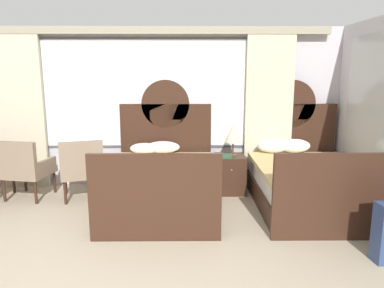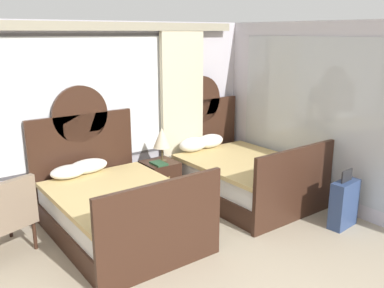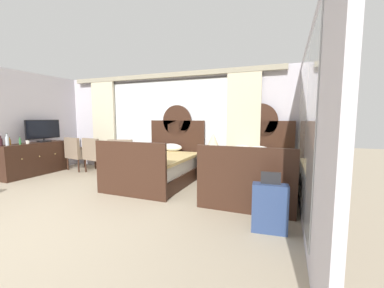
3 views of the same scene
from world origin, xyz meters
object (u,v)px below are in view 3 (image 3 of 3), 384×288
(bottle_water_clear, at_px, (7,141))
(armchair_by_window_right, at_px, (78,152))
(bed_near_mirror, at_px, (253,174))
(bottle_soda_green, at_px, (20,141))
(dresser_minibar, at_px, (34,159))
(table_lamp_on_nightstand, at_px, (213,139))
(book_on_nightstand, at_px, (207,155))
(nightstand_between_beds, at_px, (211,168))
(armchair_by_window_left, at_px, (123,156))
(bottle_wine_dark, at_px, (1,142))
(cup_on_dresser, at_px, (28,142))
(suitcase_on_floor, at_px, (270,208))
(bed_near_window, at_px, (159,166))
(bottle_liquor_amber, at_px, (10,142))
(tv_flatscreen, at_px, (43,130))
(armchair_by_window_centre, at_px, (97,154))

(bottle_water_clear, distance_m, armchair_by_window_right, 1.67)
(bed_near_mirror, relative_size, bottle_soda_green, 11.04)
(armchair_by_window_right, bearing_deg, dresser_minibar, -125.11)
(table_lamp_on_nightstand, xyz_separation_m, book_on_nightstand, (-0.13, -0.10, -0.36))
(nightstand_between_beds, xyz_separation_m, bottle_soda_green, (-4.42, -1.54, 0.62))
(nightstand_between_beds, xyz_separation_m, armchair_by_window_left, (-2.33, -0.29, 0.20))
(bottle_wine_dark, relative_size, armchair_by_window_right, 0.25)
(bed_near_mirror, relative_size, cup_on_dresser, 19.86)
(bed_near_mirror, xyz_separation_m, suitcase_on_floor, (0.42, -1.61, -0.06))
(bed_near_window, bearing_deg, bottle_wine_dark, -160.09)
(bottle_wine_dark, distance_m, armchair_by_window_left, 2.76)
(book_on_nightstand, distance_m, bottle_soda_green, 4.58)
(bed_near_window, relative_size, bed_near_mirror, 1.00)
(bed_near_window, height_order, bottle_liquor_amber, bed_near_window)
(bottle_water_clear, relative_size, armchair_by_window_right, 0.31)
(tv_flatscreen, relative_size, bottle_liquor_amber, 5.01)
(table_lamp_on_nightstand, height_order, bottle_liquor_amber, table_lamp_on_nightstand)
(armchair_by_window_left, relative_size, armchair_by_window_right, 1.00)
(armchair_by_window_centre, bearing_deg, bottle_soda_green, -134.18)
(nightstand_between_beds, relative_size, table_lamp_on_nightstand, 1.16)
(bed_near_window, relative_size, cup_on_dresser, 19.86)
(bed_near_window, xyz_separation_m, bottle_water_clear, (-3.42, -1.16, 0.59))
(bottle_liquor_amber, height_order, cup_on_dresser, bottle_liquor_amber)
(nightstand_between_beds, height_order, tv_flatscreen, tv_flatscreen)
(table_lamp_on_nightstand, xyz_separation_m, dresser_minibar, (-4.55, -1.18, -0.57))
(tv_flatscreen, xyz_separation_m, bottle_water_clear, (-0.01, -0.92, -0.19))
(bed_near_window, relative_size, armchair_by_window_left, 2.28)
(dresser_minibar, bearing_deg, tv_flatscreen, 85.32)
(bottle_wine_dark, distance_m, armchair_by_window_right, 1.78)
(dresser_minibar, distance_m, bottle_liquor_amber, 0.73)
(bottle_wine_dark, height_order, armchair_by_window_left, bottle_wine_dark)
(dresser_minibar, bearing_deg, armchair_by_window_right, 54.89)
(bottle_liquor_amber, height_order, bottle_soda_green, bottle_soda_green)
(bottle_wine_dark, height_order, bottle_soda_green, bottle_wine_dark)
(bottle_water_clear, bearing_deg, bottle_liquor_amber, 125.33)
(dresser_minibar, distance_m, bottle_wine_dark, 0.89)
(dresser_minibar, distance_m, bottle_water_clear, 0.82)
(dresser_minibar, height_order, bottle_water_clear, bottle_water_clear)
(nightstand_between_beds, bearing_deg, bottle_liquor_amber, -159.48)
(nightstand_between_beds, bearing_deg, cup_on_dresser, -162.80)
(bottle_liquor_amber, bearing_deg, book_on_nightstand, 19.76)
(bottle_wine_dark, distance_m, bottle_soda_green, 0.37)
(bed_near_window, distance_m, suitcase_on_floor, 3.02)
(dresser_minibar, distance_m, armchair_by_window_left, 2.34)
(bed_near_mirror, xyz_separation_m, bottle_soda_green, (-5.48, -0.91, 0.54))
(bottle_wine_dark, height_order, cup_on_dresser, bottle_wine_dark)
(table_lamp_on_nightstand, relative_size, tv_flatscreen, 0.55)
(armchair_by_window_left, height_order, armchair_by_window_right, same)
(book_on_nightstand, relative_size, suitcase_on_floor, 0.32)
(cup_on_dresser, bearing_deg, nightstand_between_beds, 17.20)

